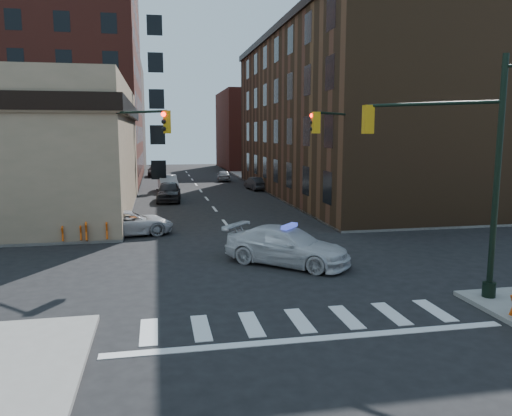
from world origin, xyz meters
name	(u,v)px	position (x,y,z in m)	size (l,w,h in m)	color
ground	(256,264)	(0.00, 0.00, 0.00)	(140.00, 140.00, 0.00)	black
sidewalk_ne	(395,181)	(23.00, 32.75, 0.07)	(34.00, 54.50, 0.15)	gray
apartment_block	(22,75)	(-18.50, 40.00, 12.00)	(25.00, 25.00, 24.00)	#5C241D
commercial_row_ne	(349,118)	(13.00, 22.50, 7.00)	(14.00, 34.00, 14.00)	#452E1B
filler_nw	(78,117)	(-16.00, 62.00, 8.00)	(20.00, 18.00, 16.00)	brown
filler_ne	(271,130)	(14.00, 58.00, 6.00)	(16.00, 16.00, 12.00)	#5C241D
signal_pole_se	(463,164)	(6.04, -5.52, 4.61)	(5.40, 5.27, 8.00)	black
signal_pole_nw	(122,159)	(-5.85, 5.34, 4.34)	(3.58, 3.67, 8.00)	black
signal_pole_ne	(341,157)	(5.84, 5.35, 4.34)	(3.67, 3.58, 8.00)	black
tree_ne_near	(280,155)	(7.50, 26.00, 3.49)	(3.00, 3.00, 4.85)	black
tree_ne_far	(263,152)	(7.50, 34.00, 3.49)	(3.00, 3.00, 4.85)	black
police_car	(287,246)	(1.30, -0.32, 0.81)	(2.26, 5.57, 1.62)	silver
pickup	(128,223)	(-5.80, 7.39, 0.69)	(2.29, 4.96, 1.38)	#B9B9BE
parked_car_wnear	(169,191)	(-3.25, 20.99, 0.82)	(1.94, 4.83, 1.65)	black
parked_car_wfar	(168,183)	(-3.15, 28.07, 0.79)	(1.67, 4.80, 1.58)	#94959C
parked_car_wdeep	(155,171)	(-4.39, 45.29, 0.69)	(1.95, 4.79, 1.39)	black
parked_car_enear	(256,183)	(5.50, 27.90, 0.64)	(1.35, 3.88, 1.28)	black
parked_car_efar	(224,175)	(3.58, 37.86, 0.64)	(1.51, 3.76, 1.28)	#989AA0
pedestrian_a	(108,215)	(-6.99, 8.78, 0.96)	(0.59, 0.39, 1.61)	black
pedestrian_b	(60,223)	(-9.13, 6.00, 1.07)	(0.89, 0.69, 1.83)	black
barrel_road	(290,238)	(2.28, 2.76, 0.49)	(0.55, 0.55, 0.98)	red
barrel_bank	(134,225)	(-5.50, 7.86, 0.47)	(0.53, 0.53, 0.94)	#CA5909
barricade_nw_a	(97,230)	(-7.29, 5.70, 0.65)	(1.34, 0.67, 1.01)	#EC3D0B
barricade_nw_b	(72,233)	(-8.50, 5.70, 0.59)	(1.17, 0.58, 0.87)	red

